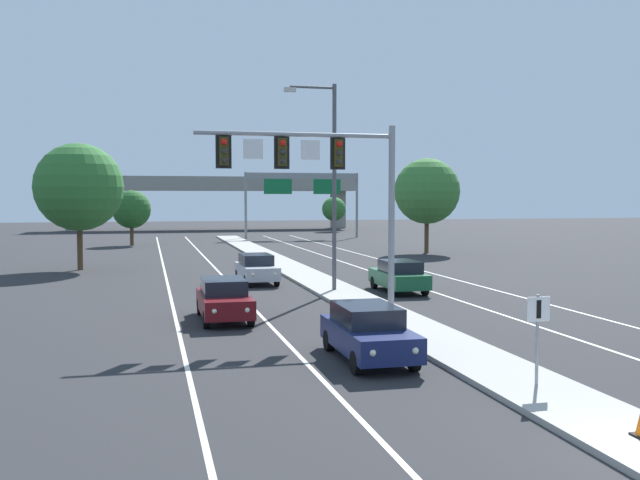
# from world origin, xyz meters

# --- Properties ---
(median_island) EXTENTS (2.40, 110.00, 0.15)m
(median_island) POSITION_xyz_m (0.00, 18.00, 0.07)
(median_island) COLOR #9E9B93
(median_island) RESTS_ON ground
(lane_stripe_oncoming_center) EXTENTS (0.14, 100.00, 0.01)m
(lane_stripe_oncoming_center) POSITION_xyz_m (-4.70, 25.00, 0.00)
(lane_stripe_oncoming_center) COLOR silver
(lane_stripe_oncoming_center) RESTS_ON ground
(lane_stripe_receding_center) EXTENTS (0.14, 100.00, 0.01)m
(lane_stripe_receding_center) POSITION_xyz_m (4.70, 25.00, 0.00)
(lane_stripe_receding_center) COLOR silver
(lane_stripe_receding_center) RESTS_ON ground
(edge_stripe_left) EXTENTS (0.14, 100.00, 0.01)m
(edge_stripe_left) POSITION_xyz_m (-8.00, 25.00, 0.00)
(edge_stripe_left) COLOR silver
(edge_stripe_left) RESTS_ON ground
(edge_stripe_right) EXTENTS (0.14, 100.00, 0.01)m
(edge_stripe_right) POSITION_xyz_m (8.00, 25.00, 0.00)
(edge_stripe_right) COLOR silver
(edge_stripe_right) RESTS_ON ground
(overhead_signal_mast) EXTENTS (7.45, 0.44, 7.20)m
(overhead_signal_mast) POSITION_xyz_m (-2.68, 14.80, 5.50)
(overhead_signal_mast) COLOR gray
(overhead_signal_mast) RESTS_ON median_island
(median_sign_post) EXTENTS (0.60, 0.10, 2.20)m
(median_sign_post) POSITION_xyz_m (0.08, 4.70, 1.59)
(median_sign_post) COLOR gray
(median_sign_post) RESTS_ON median_island
(street_lamp_median) EXTENTS (2.58, 0.28, 10.00)m
(street_lamp_median) POSITION_xyz_m (-0.35, 22.97, 5.79)
(street_lamp_median) COLOR #4C4C51
(street_lamp_median) RESTS_ON median_island
(car_oncoming_navy) EXTENTS (1.84, 4.48, 1.58)m
(car_oncoming_navy) POSITION_xyz_m (-2.88, 8.80, 0.82)
(car_oncoming_navy) COLOR #141E4C
(car_oncoming_navy) RESTS_ON ground
(car_oncoming_darkred) EXTENTS (1.83, 4.47, 1.58)m
(car_oncoming_darkred) POSITION_xyz_m (-6.21, 16.39, 0.82)
(car_oncoming_darkred) COLOR #5B0F14
(car_oncoming_darkred) RESTS_ON ground
(car_oncoming_silver) EXTENTS (1.90, 4.50, 1.58)m
(car_oncoming_silver) POSITION_xyz_m (-3.27, 27.58, 0.82)
(car_oncoming_silver) COLOR #B7B7BC
(car_oncoming_silver) RESTS_ON ground
(car_receding_green) EXTENTS (1.89, 4.50, 1.58)m
(car_receding_green) POSITION_xyz_m (3.01, 22.34, 0.82)
(car_receding_green) COLOR #195633
(car_receding_green) RESTS_ON ground
(highway_sign_gantry) EXTENTS (13.28, 0.42, 7.50)m
(highway_sign_gantry) POSITION_xyz_m (8.20, 68.43, 6.16)
(highway_sign_gantry) COLOR gray
(highway_sign_gantry) RESTS_ON ground
(overpass_bridge) EXTENTS (42.40, 6.40, 7.65)m
(overpass_bridge) POSITION_xyz_m (0.00, 93.32, 5.78)
(overpass_bridge) COLOR gray
(overpass_bridge) RESTS_ON ground
(tree_far_right_a) EXTENTS (5.49, 5.49, 7.94)m
(tree_far_right_a) POSITION_xyz_m (13.71, 44.86, 5.19)
(tree_far_right_a) COLOR #4C3823
(tree_far_right_a) RESTS_ON ground
(tree_far_left_a) EXTENTS (5.63, 5.63, 8.15)m
(tree_far_left_a) POSITION_xyz_m (-13.26, 37.35, 5.33)
(tree_far_left_a) COLOR #4C3823
(tree_far_left_a) RESTS_ON ground
(tree_far_right_c) EXTENTS (3.26, 3.26, 4.71)m
(tree_far_right_c) POSITION_xyz_m (15.80, 83.04, 3.07)
(tree_far_right_c) COLOR #4C3823
(tree_far_right_c) RESTS_ON ground
(tree_far_left_c) EXTENTS (3.72, 3.72, 5.38)m
(tree_far_left_c) POSITION_xyz_m (-10.52, 60.58, 3.51)
(tree_far_left_c) COLOR #4C3823
(tree_far_left_c) RESTS_ON ground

